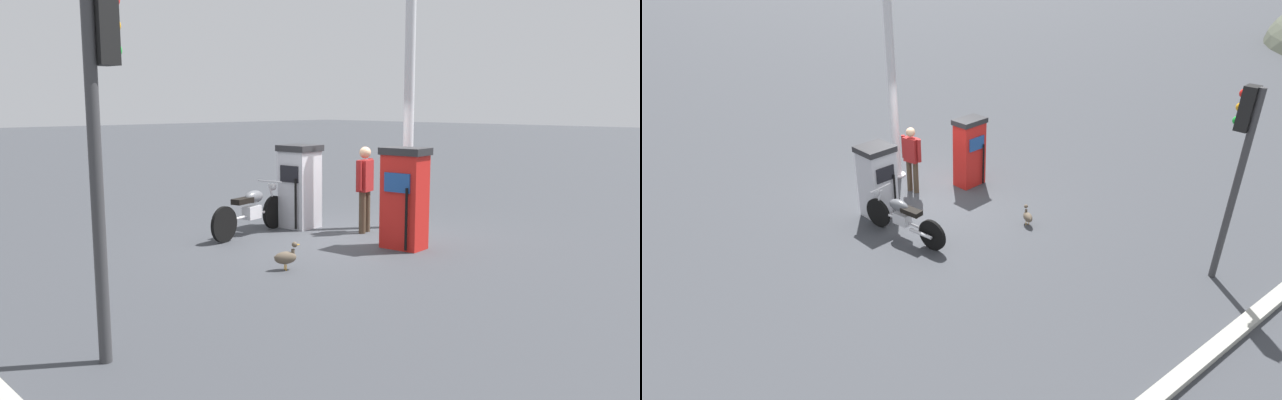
% 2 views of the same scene
% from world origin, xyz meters
% --- Properties ---
extents(ground_plane, '(120.00, 120.00, 0.00)m').
position_xyz_m(ground_plane, '(0.00, 0.00, 0.00)').
color(ground_plane, '#383A3F').
extents(fuel_pump_near, '(0.73, 0.77, 1.63)m').
position_xyz_m(fuel_pump_near, '(-0.09, -1.29, 0.83)').
color(fuel_pump_near, silver).
rests_on(fuel_pump_near, ground).
extents(fuel_pump_far, '(0.58, 0.81, 1.70)m').
position_xyz_m(fuel_pump_far, '(-0.09, 1.29, 0.86)').
color(fuel_pump_far, red).
rests_on(fuel_pump_far, ground).
extents(motorcycle_near_pump, '(2.10, 0.73, 0.96)m').
position_xyz_m(motorcycle_near_pump, '(1.05, -1.40, 0.46)').
color(motorcycle_near_pump, black).
rests_on(motorcycle_near_pump, ground).
extents(attendant_person, '(0.57, 0.29, 1.63)m').
position_xyz_m(attendant_person, '(-0.61, -0.05, 0.93)').
color(attendant_person, '#473828').
rests_on(attendant_person, ground).
extents(wandering_duck, '(0.40, 0.29, 0.42)m').
position_xyz_m(wandering_duck, '(2.28, 0.97, 0.20)').
color(wandering_duck, brown).
rests_on(wandering_duck, ground).
extents(roadside_traffic_light, '(0.38, 0.26, 3.48)m').
position_xyz_m(roadside_traffic_light, '(5.65, 2.27, 2.39)').
color(roadside_traffic_light, '#38383A').
rests_on(roadside_traffic_light, ground).
extents(canopy_support_pole, '(0.40, 0.40, 4.53)m').
position_xyz_m(canopy_support_pole, '(-1.65, 0.15, 2.19)').
color(canopy_support_pole, silver).
rests_on(canopy_support_pole, ground).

